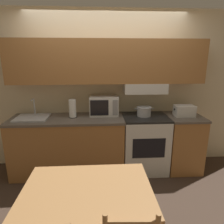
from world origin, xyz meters
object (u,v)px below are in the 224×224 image
object	(u,v)px
paper_towel_roll	(73,109)
dining_table	(88,199)
microwave	(104,106)
cooking_pot	(144,111)
toaster	(184,111)
stove_range	(144,143)
sink_basin	(32,117)

from	to	relation	value
paper_towel_roll	dining_table	world-z (taller)	paper_towel_roll
microwave	cooking_pot	bearing A→B (deg)	-9.41
paper_towel_roll	toaster	bearing A→B (deg)	-1.23
microwave	dining_table	distance (m)	1.72
stove_range	toaster	size ratio (longest dim) A/B	2.88
stove_range	microwave	xyz separation A→B (m)	(-0.66, 0.13, 0.61)
stove_range	cooking_pot	size ratio (longest dim) A/B	2.95
stove_range	paper_towel_roll	world-z (taller)	paper_towel_roll
paper_towel_roll	stove_range	bearing A→B (deg)	-1.08
microwave	sink_basin	distance (m)	1.12
paper_towel_roll	dining_table	xyz separation A→B (m)	(0.30, -1.55, -0.41)
sink_basin	paper_towel_roll	bearing A→B (deg)	2.22
stove_range	sink_basin	xyz separation A→B (m)	(-1.76, -0.00, 0.48)
microwave	sink_basin	xyz separation A→B (m)	(-1.10, -0.13, -0.14)
toaster	sink_basin	bearing A→B (deg)	179.66
stove_range	paper_towel_roll	bearing A→B (deg)	178.92
dining_table	toaster	bearing A→B (deg)	46.09
cooking_pot	sink_basin	world-z (taller)	sink_basin
toaster	stove_range	bearing A→B (deg)	178.48
toaster	dining_table	bearing A→B (deg)	-133.91
microwave	paper_towel_roll	distance (m)	0.50
cooking_pot	paper_towel_roll	xyz separation A→B (m)	(-1.12, -0.00, 0.06)
stove_range	paper_towel_roll	size ratio (longest dim) A/B	3.26
cooking_pot	sink_basin	size ratio (longest dim) A/B	0.65
microwave	toaster	size ratio (longest dim) A/B	1.42
dining_table	paper_towel_roll	bearing A→B (deg)	101.10
cooking_pot	dining_table	distance (m)	1.79
stove_range	sink_basin	world-z (taller)	sink_basin
cooking_pot	dining_table	bearing A→B (deg)	-117.76
cooking_pot	dining_table	size ratio (longest dim) A/B	0.28
paper_towel_roll	cooking_pot	bearing A→B (deg)	0.21
cooking_pot	microwave	size ratio (longest dim) A/B	0.69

